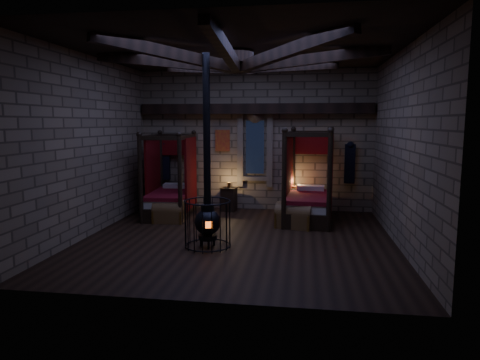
# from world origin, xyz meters

# --- Properties ---
(room) EXTENTS (7.02, 7.02, 4.29)m
(room) POSITION_xyz_m (-0.00, 0.09, 3.74)
(room) COLOR black
(room) RESTS_ON ground
(bed_left) EXTENTS (1.32, 2.28, 2.30)m
(bed_left) POSITION_xyz_m (-2.31, 2.31, 0.57)
(bed_left) COLOR black
(bed_left) RESTS_ON ground
(bed_right) EXTENTS (1.38, 2.39, 2.41)m
(bed_right) POSITION_xyz_m (1.63, 2.21, 0.60)
(bed_right) COLOR black
(bed_right) RESTS_ON ground
(trunk_left) EXTENTS (0.83, 0.56, 0.59)m
(trunk_left) POSITION_xyz_m (-2.07, 1.36, 0.26)
(trunk_left) COLOR brown
(trunk_left) RESTS_ON ground
(trunk_right) EXTENTS (1.01, 0.77, 0.66)m
(trunk_right) POSITION_xyz_m (1.26, 1.27, 0.29)
(trunk_right) COLOR brown
(trunk_right) RESTS_ON ground
(nightstand_left) EXTENTS (0.51, 0.49, 0.87)m
(nightstand_left) POSITION_xyz_m (-0.74, 3.07, 0.37)
(nightstand_left) COLOR black
(nightstand_left) RESTS_ON ground
(nightstand_right) EXTENTS (0.55, 0.53, 0.80)m
(nightstand_right) POSITION_xyz_m (1.20, 3.08, 0.37)
(nightstand_right) COLOR black
(nightstand_right) RESTS_ON ground
(stove) EXTENTS (0.99, 0.99, 4.05)m
(stove) POSITION_xyz_m (-0.54, -0.72, 0.62)
(stove) COLOR black
(stove) RESTS_ON ground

